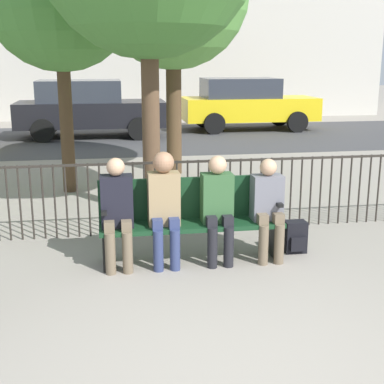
# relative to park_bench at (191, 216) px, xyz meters

# --- Properties ---
(park_bench) EXTENTS (2.03, 0.45, 0.92)m
(park_bench) POSITION_rel_park_bench_xyz_m (0.00, 0.00, 0.00)
(park_bench) COLOR #14381E
(park_bench) RESTS_ON ground
(seated_person_0) EXTENTS (0.34, 0.39, 1.21)m
(seated_person_0) POSITION_rel_park_bench_xyz_m (-0.81, -0.13, 0.17)
(seated_person_0) COLOR brown
(seated_person_0) RESTS_ON ground
(seated_person_1) EXTENTS (0.34, 0.39, 1.26)m
(seated_person_1) POSITION_rel_park_bench_xyz_m (-0.31, -0.13, 0.21)
(seated_person_1) COLOR navy
(seated_person_1) RESTS_ON ground
(seated_person_2) EXTENTS (0.34, 0.39, 1.20)m
(seated_person_2) POSITION_rel_park_bench_xyz_m (0.28, -0.13, 0.17)
(seated_person_2) COLOR black
(seated_person_2) RESTS_ON ground
(seated_person_3) EXTENTS (0.34, 0.39, 1.14)m
(seated_person_3) POSITION_rel_park_bench_xyz_m (0.85, -0.13, 0.14)
(seated_person_3) COLOR brown
(seated_person_3) RESTS_ON ground
(backpack) EXTENTS (0.25, 0.22, 0.37)m
(backpack) POSITION_rel_park_bench_xyz_m (1.24, 0.01, -0.32)
(backpack) COLOR black
(backpack) RESTS_ON ground
(fence_railing) EXTENTS (9.01, 0.03, 0.95)m
(fence_railing) POSITION_rel_park_bench_xyz_m (-0.02, 0.99, 0.06)
(fence_railing) COLOR #2D2823
(fence_railing) RESTS_ON ground
(street_surface) EXTENTS (24.00, 6.00, 0.01)m
(street_surface) POSITION_rel_park_bench_xyz_m (0.00, 9.53, -0.50)
(street_surface) COLOR #3D3D3F
(street_surface) RESTS_ON ground
(parked_car_0) EXTENTS (4.20, 1.94, 1.62)m
(parked_car_0) POSITION_rel_park_bench_xyz_m (3.56, 10.91, 0.34)
(parked_car_0) COLOR yellow
(parked_car_0) RESTS_ON ground
(parked_car_1) EXTENTS (4.20, 1.94, 1.62)m
(parked_car_1) POSITION_rel_park_bench_xyz_m (-1.34, 10.07, 0.34)
(parked_car_1) COLOR black
(parked_car_1) RESTS_ON ground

